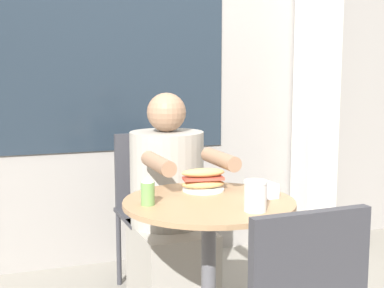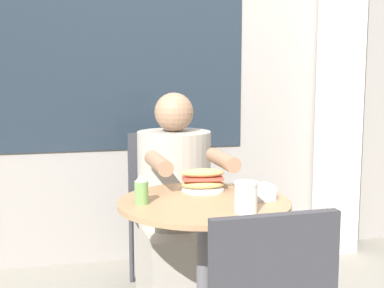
{
  "view_description": "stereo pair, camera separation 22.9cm",
  "coord_description": "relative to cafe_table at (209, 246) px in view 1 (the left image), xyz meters",
  "views": [
    {
      "loc": [
        -0.76,
        -1.94,
        1.23
      ],
      "look_at": [
        0.0,
        0.2,
        0.91
      ],
      "focal_mm": 50.0,
      "sensor_mm": 36.0,
      "label": 1
    },
    {
      "loc": [
        -0.54,
        -2.01,
        1.23
      ],
      "look_at": [
        0.0,
        0.2,
        0.91
      ],
      "focal_mm": 50.0,
      "sensor_mm": 36.0,
      "label": 2
    }
  ],
  "objects": [
    {
      "name": "drink_cup",
      "position": [
        0.1,
        -0.21,
        0.25
      ],
      "size": [
        0.09,
        0.09,
        0.12
      ],
      "color": "silver",
      "rests_on": "cafe_table"
    },
    {
      "name": "condiment_bottle",
      "position": [
        -0.25,
        0.01,
        0.25
      ],
      "size": [
        0.05,
        0.05,
        0.12
      ],
      "color": "#66934C",
      "rests_on": "cafe_table"
    },
    {
      "name": "sandwich_on_plate",
      "position": [
        0.04,
        0.17,
        0.23
      ],
      "size": [
        0.2,
        0.18,
        0.1
      ],
      "rotation": [
        0.0,
        0.0,
        -0.14
      ],
      "color": "white",
      "rests_on": "cafe_table"
    },
    {
      "name": "seated_diner",
      "position": [
        -0.0,
        0.54,
        -0.04
      ],
      "size": [
        0.38,
        0.67,
        1.11
      ],
      "rotation": [
        0.0,
        0.0,
        3.18
      ],
      "color": "gray",
      "rests_on": "ground_plane"
    },
    {
      "name": "napkin_box",
      "position": [
        0.23,
        -0.03,
        0.22
      ],
      "size": [
        0.1,
        0.1,
        0.06
      ],
      "rotation": [
        0.0,
        0.0,
        0.13
      ],
      "color": "silver",
      "rests_on": "cafe_table"
    },
    {
      "name": "cafe_table",
      "position": [
        0.0,
        0.0,
        0.0
      ],
      "size": [
        0.69,
        0.69,
        0.71
      ],
      "color": "#997551",
      "rests_on": "ground_plane"
    },
    {
      "name": "lattice_pillar",
      "position": [
        1.25,
        1.2,
        0.68
      ],
      "size": [
        0.23,
        0.23,
        2.4
      ],
      "color": "beige",
      "rests_on": "ground_plane"
    },
    {
      "name": "diner_chair",
      "position": [
        -0.01,
        0.89,
        0.0
      ],
      "size": [
        0.39,
        0.39,
        0.87
      ],
      "rotation": [
        0.0,
        0.0,
        3.18
      ],
      "color": "#333338",
      "rests_on": "ground_plane"
    },
    {
      "name": "storefront_wall",
      "position": [
        -0.0,
        1.38,
        0.88
      ],
      "size": [
        8.0,
        0.09,
        2.8
      ],
      "color": "gray",
      "rests_on": "ground_plane"
    }
  ]
}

